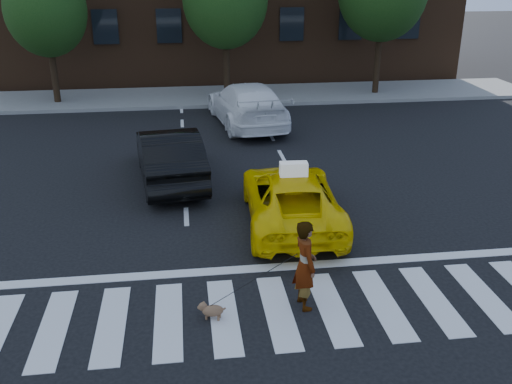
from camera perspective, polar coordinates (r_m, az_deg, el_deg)
ground at (r=10.70m, az=2.24°, el=-11.86°), size 120.00×120.00×0.00m
crosswalk at (r=10.70m, az=2.24°, el=-11.83°), size 13.00×2.40×0.01m
stop_line at (r=12.04m, az=0.96°, el=-7.59°), size 12.00×0.30×0.01m
sidewalk_far at (r=26.93m, az=-4.06°, el=9.55°), size 30.00×4.00×0.15m
taxi at (r=13.81m, az=3.54°, el=-0.56°), size 2.42×4.78×1.30m
black_sedan at (r=16.57m, az=-8.66°, el=3.65°), size 2.20×4.87×1.55m
white_suv at (r=22.18m, az=-0.91°, el=8.79°), size 3.00×5.88×1.63m
woman at (r=10.45m, az=4.93°, el=-7.26°), size 0.51×0.69×1.74m
dog at (r=10.45m, az=-4.55°, el=-11.68°), size 0.52×0.33×0.31m
taxi_sign at (r=13.34m, az=3.78°, el=2.31°), size 0.67×0.32×0.32m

